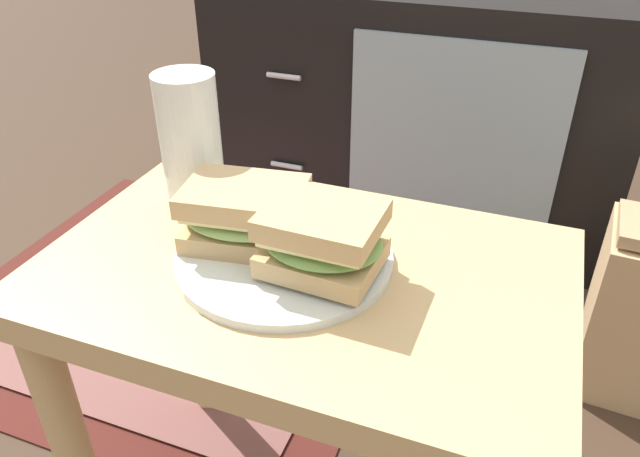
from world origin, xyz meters
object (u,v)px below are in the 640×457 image
object	(u,v)px
tv_cabinet	(419,107)
sandwich_back	(322,239)
sandwich_front	(245,214)
plate	(284,258)
beer_glass	(191,144)

from	to	relation	value
tv_cabinet	sandwich_back	xyz separation A→B (m)	(0.10, -0.96, 0.22)
sandwich_front	plate	bearing A→B (deg)	-13.55
plate	sandwich_front	xyz separation A→B (m)	(-0.05, 0.01, 0.04)
sandwich_back	beer_glass	size ratio (longest dim) A/B	0.79
plate	sandwich_front	distance (m)	0.06
plate	beer_glass	bearing A→B (deg)	151.06
tv_cabinet	beer_glass	bearing A→B (deg)	-96.86
tv_cabinet	sandwich_front	world-z (taller)	tv_cabinet
plate	sandwich_back	xyz separation A→B (m)	(0.05, -0.01, 0.04)
tv_cabinet	sandwich_front	size ratio (longest dim) A/B	6.39
tv_cabinet	beer_glass	distance (m)	0.90
plate	tv_cabinet	bearing A→B (deg)	93.13
sandwich_front	sandwich_back	distance (m)	0.10
sandwich_front	beer_glass	xyz separation A→B (m)	(-0.11, 0.07, 0.03)
tv_cabinet	sandwich_front	bearing A→B (deg)	-89.80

